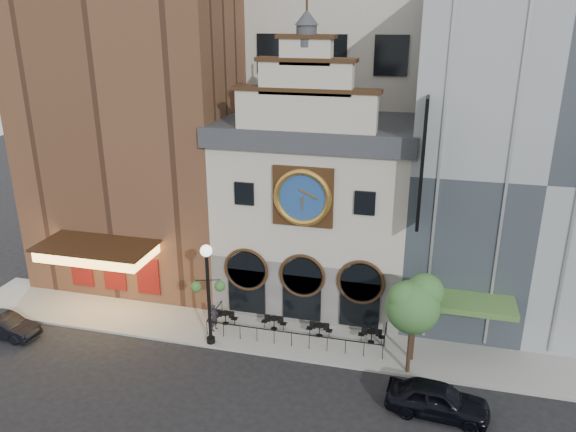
# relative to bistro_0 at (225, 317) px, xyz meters

# --- Properties ---
(ground) EXTENTS (120.00, 120.00, 0.00)m
(ground) POSITION_rel_bistro_0_xyz_m (4.65, -2.64, -0.61)
(ground) COLOR black
(ground) RESTS_ON ground
(sidewalk) EXTENTS (44.00, 5.00, 0.15)m
(sidewalk) POSITION_rel_bistro_0_xyz_m (4.65, -0.14, -0.54)
(sidewalk) COLOR gray
(sidewalk) RESTS_ON ground
(clock_building) EXTENTS (12.60, 8.78, 18.65)m
(clock_building) POSITION_rel_bistro_0_xyz_m (4.65, 5.18, 6.07)
(clock_building) COLOR #605E5B
(clock_building) RESTS_ON ground
(theater_building) EXTENTS (14.00, 15.60, 25.00)m
(theater_building) POSITION_rel_bistro_0_xyz_m (-8.35, 7.32, 11.99)
(theater_building) COLOR brown
(theater_building) RESTS_ON ground
(retail_building) EXTENTS (14.00, 14.40, 20.00)m
(retail_building) POSITION_rel_bistro_0_xyz_m (17.64, 7.35, 9.53)
(retail_building) COLOR gray
(retail_building) RESTS_ON ground
(cafe_railing) EXTENTS (10.60, 2.60, 0.90)m
(cafe_railing) POSITION_rel_bistro_0_xyz_m (4.65, -0.14, -0.01)
(cafe_railing) COLOR black
(cafe_railing) RESTS_ON sidewalk
(bistro_0) EXTENTS (1.58, 0.68, 0.90)m
(bistro_0) POSITION_rel_bistro_0_xyz_m (0.00, 0.00, 0.00)
(bistro_0) COLOR black
(bistro_0) RESTS_ON sidewalk
(bistro_1) EXTENTS (1.58, 0.68, 0.90)m
(bistro_1) POSITION_rel_bistro_0_xyz_m (3.13, 0.16, 0.00)
(bistro_1) COLOR black
(bistro_1) RESTS_ON sidewalk
(bistro_2) EXTENTS (1.58, 0.68, 0.90)m
(bistro_2) POSITION_rel_bistro_0_xyz_m (6.01, 0.05, 0.00)
(bistro_2) COLOR black
(bistro_2) RESTS_ON sidewalk
(bistro_3) EXTENTS (1.58, 0.68, 0.90)m
(bistro_3) POSITION_rel_bistro_0_xyz_m (9.15, 0.12, 0.00)
(bistro_3) COLOR black
(bistro_3) RESTS_ON sidewalk
(car_right) EXTENTS (5.14, 2.41, 1.70)m
(car_right) POSITION_rel_bistro_0_xyz_m (12.94, -5.26, 0.24)
(car_right) COLOR black
(car_right) RESTS_ON ground
(car_left) EXTENTS (4.36, 1.80, 1.40)m
(car_left) POSITION_rel_bistro_0_xyz_m (-12.59, -4.40, 0.09)
(car_left) COLOR black
(car_left) RESTS_ON ground
(pedestrian) EXTENTS (0.54, 0.70, 1.73)m
(pedestrian) POSITION_rel_bistro_0_xyz_m (-0.39, -0.84, 0.40)
(pedestrian) COLOR black
(pedestrian) RESTS_ON sidewalk
(lamppost) EXTENTS (1.94, 1.07, 6.29)m
(lamppost) POSITION_rel_bistro_0_xyz_m (-0.09, -2.24, 3.43)
(lamppost) COLOR black
(lamppost) RESTS_ON sidewalk
(tree_left) EXTENTS (2.58, 2.49, 4.97)m
(tree_left) POSITION_rel_bistro_0_xyz_m (11.59, -1.00, 3.18)
(tree_left) COLOR #382619
(tree_left) RESTS_ON sidewalk
(tree_right) EXTENTS (2.98, 2.87, 5.74)m
(tree_right) POSITION_rel_bistro_0_xyz_m (11.43, -2.20, 3.74)
(tree_right) COLOR #382619
(tree_right) RESTS_ON sidewalk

